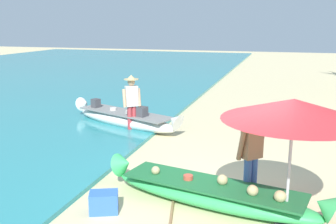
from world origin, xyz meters
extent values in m
plane|color=beige|center=(0.00, 0.00, 0.00)|extent=(80.00, 80.00, 0.00)
ellipsoid|color=#38B760|center=(-0.04, -0.22, 0.20)|extent=(4.01, 1.59, 0.40)
cone|color=#38B760|center=(1.84, -0.61, 0.45)|extent=(0.52, 0.56, 0.55)
cone|color=#38B760|center=(-1.91, 0.18, 0.45)|extent=(0.52, 0.56, 0.55)
cube|color=#1E6435|center=(-0.04, -0.22, 0.40)|extent=(3.40, 1.48, 0.04)
sphere|color=tan|center=(-1.16, -0.05, 0.49)|extent=(0.16, 0.16, 0.16)
cylinder|color=#B74C38|center=(-0.49, -0.15, 0.45)|extent=(0.18, 0.18, 0.10)
sphere|color=tan|center=(0.14, -0.17, 0.50)|extent=(0.19, 0.19, 0.19)
sphere|color=tan|center=(0.70, -0.47, 0.50)|extent=(0.19, 0.19, 0.19)
sphere|color=tan|center=(1.15, -0.58, 0.50)|extent=(0.20, 0.20, 0.20)
ellipsoid|color=white|center=(-3.69, 4.39, 0.23)|extent=(4.08, 2.25, 0.47)
cone|color=white|center=(-1.85, 3.67, 0.52)|extent=(0.59, 0.62, 0.56)
cone|color=white|center=(-5.53, 5.11, 0.52)|extent=(0.59, 0.62, 0.56)
cube|color=gray|center=(-3.69, 4.39, 0.47)|extent=(3.48, 2.03, 0.04)
cube|color=#424247|center=(-4.90, 4.77, 0.62)|extent=(0.32, 0.32, 0.31)
cylinder|color=silver|center=(-4.16, 4.54, 0.52)|extent=(0.21, 0.21, 0.10)
cylinder|color=silver|center=(-3.48, 4.30, 0.52)|extent=(0.27, 0.27, 0.10)
cube|color=#424247|center=(-2.96, 4.01, 0.63)|extent=(0.32, 0.35, 0.31)
cylinder|color=#B2383D|center=(-3.20, 3.96, 0.41)|extent=(0.14, 0.14, 0.81)
cylinder|color=#B2383D|center=(-3.31, 3.88, 0.41)|extent=(0.14, 0.14, 0.81)
cube|color=silver|center=(-3.26, 3.92, 1.12)|extent=(0.42, 0.39, 0.61)
cylinder|color=tan|center=(-3.06, 4.04, 1.07)|extent=(0.19, 0.21, 0.55)
cylinder|color=tan|center=(-3.43, 3.76, 1.07)|extent=(0.19, 0.21, 0.55)
sphere|color=tan|center=(-3.26, 3.92, 1.54)|extent=(0.22, 0.22, 0.22)
cylinder|color=tan|center=(-3.26, 3.92, 1.62)|extent=(0.44, 0.44, 0.02)
cone|color=tan|center=(-3.26, 3.92, 1.69)|extent=(0.26, 0.26, 0.12)
cylinder|color=#3D5BA8|center=(0.56, 0.10, 0.43)|extent=(0.14, 0.14, 0.86)
cylinder|color=#3D5BA8|center=(0.66, 0.20, 0.43)|extent=(0.14, 0.14, 0.86)
cube|color=#9E7051|center=(0.61, 0.15, 1.17)|extent=(0.41, 0.41, 0.63)
cylinder|color=#9E7051|center=(0.43, 0.00, 1.12)|extent=(0.21, 0.21, 0.57)
cylinder|color=#9E7051|center=(0.75, 0.33, 1.12)|extent=(0.21, 0.21, 0.57)
sphere|color=#9E7051|center=(0.61, 0.15, 1.61)|extent=(0.22, 0.22, 0.22)
cylinder|color=#B7B7BC|center=(1.26, -0.55, 1.05)|extent=(0.05, 0.05, 2.09)
cone|color=red|center=(1.26, -0.55, 1.95)|extent=(2.24, 2.24, 0.33)
cylinder|color=#333338|center=(1.26, -0.55, 0.03)|extent=(0.36, 0.36, 0.06)
cube|color=blue|center=(-1.79, -1.01, 0.18)|extent=(0.58, 0.50, 0.37)
cylinder|color=#8E6B47|center=(-0.56, -1.04, 0.03)|extent=(0.40, 1.61, 0.05)
camera|label=1|loc=(1.10, -6.67, 3.24)|focal=41.52mm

